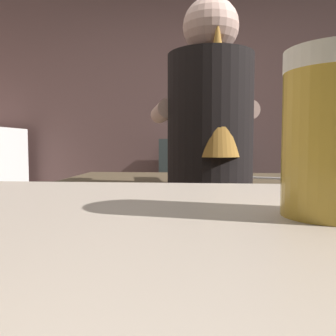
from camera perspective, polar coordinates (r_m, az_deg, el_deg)
name	(u,v)px	position (r m, az deg, el deg)	size (l,w,h in m)	color
wall_back	(200,119)	(3.50, 5.29, 8.01)	(5.20, 0.10, 2.70)	brown
prep_counter	(267,264)	(2.00, 15.94, -14.83)	(2.10, 0.60, 0.92)	#4D3E2B
back_shelf	(204,201)	(3.26, 5.95, -5.41)	(0.81, 0.36, 1.15)	#363F3E
bartender	(210,177)	(1.41, 6.88, -1.54)	(0.48, 0.54, 1.67)	#343634
mixing_bowl	(202,172)	(1.90, 5.52, -0.65)	(0.18, 0.18, 0.05)	silver
chefs_knife	(262,178)	(1.85, 15.09, -1.56)	(0.24, 0.03, 0.01)	silver
pint_glass_far	(333,134)	(0.30, 25.43, 4.98)	(0.08, 0.08, 0.13)	gold
bottle_olive_oil	(219,129)	(3.20, 8.31, 6.26)	(0.06, 0.06, 0.22)	red
bottle_vinegar	(233,127)	(3.23, 10.58, 6.53)	(0.05, 0.05, 0.27)	#2A559A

